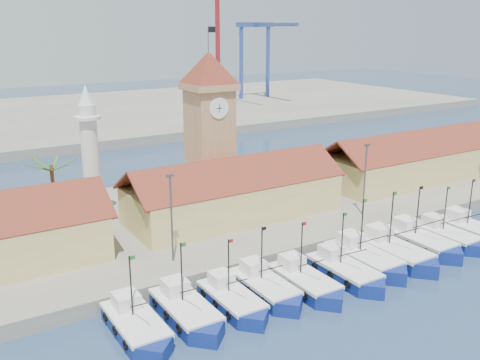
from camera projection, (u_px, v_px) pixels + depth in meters
ground at (343, 292)px, 50.50m from camera, size 400.00×400.00×0.00m
quay at (218, 212)px, 69.89m from camera, size 140.00×32.00×1.50m
terminal at (57, 118)px, 140.08m from camera, size 240.00×80.00×2.00m
boat_0 at (137, 328)px, 43.23m from camera, size 3.43×9.38×7.10m
boat_1 at (187, 313)px, 45.47m from camera, size 3.49×9.56×7.23m
boat_2 at (233, 302)px, 47.39m from camera, size 3.24×8.88×6.72m
boat_3 at (266, 289)px, 49.65m from camera, size 3.36×9.21×6.97m
boat_4 at (306, 283)px, 50.71m from camera, size 3.39×9.28×7.02m
boat_5 at (346, 273)px, 52.81m from camera, size 3.46×9.47×7.16m
boat_6 at (366, 260)px, 55.60m from camera, size 3.68×10.08×7.62m
boat_7 at (395, 253)px, 57.16m from camera, size 3.81×10.44×7.90m
boat_8 at (421, 243)px, 60.00m from camera, size 3.66×10.03×7.59m
boat_9 at (448, 237)px, 61.69m from camera, size 3.38×9.25×7.00m
boat_10 at (473, 232)px, 63.21m from camera, size 3.60×9.85×7.45m
hall_center at (234, 197)px, 65.72m from camera, size 27.04×10.13×7.61m
hall_right at (412, 163)px, 81.89m from camera, size 31.20×10.13×7.61m
clock_tower at (210, 125)px, 68.40m from camera, size 5.80×5.80×22.70m
minaret at (90, 153)px, 63.08m from camera, size 3.00×3.00×16.30m
palm_tree at (54, 193)px, 59.89m from camera, size 5.60×5.03×8.39m
lamp_posts at (275, 194)px, 58.75m from camera, size 80.70×0.25×9.03m
crane_red_right at (220, 10)px, 150.13m from camera, size 1.00×35.90×47.05m
gantry at (261, 40)px, 163.35m from camera, size 13.00×22.00×23.20m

